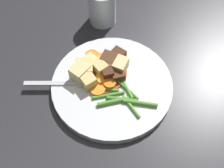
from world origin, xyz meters
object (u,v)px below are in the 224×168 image
object	(u,v)px
carrot_slice_0	(92,56)
potato_chunk_3	(91,62)
dinner_plate	(112,86)
potato_chunk_0	(88,81)
meat_chunk_1	(118,75)
carrot_slice_3	(101,63)
meat_chunk_3	(109,60)
potato_chunk_1	(100,68)
carrot_slice_1	(110,84)
carrot_slice_4	(99,58)
meat_chunk_2	(111,65)
meat_chunk_4	(108,73)
carrot_slice_2	(98,90)
meat_chunk_0	(117,56)
carrot_slice_5	(102,79)
potato_chunk_2	(120,66)
potato_chunk_5	(84,68)
potato_chunk_4	(80,72)
fork	(68,83)
water_glass	(102,6)

from	to	relation	value
carrot_slice_0	potato_chunk_3	world-z (taller)	potato_chunk_3
dinner_plate	potato_chunk_0	xyz separation A→B (m)	(0.02, 0.05, 0.02)
meat_chunk_1	dinner_plate	bearing A→B (deg)	114.04
dinner_plate	carrot_slice_3	bearing A→B (deg)	-1.72
dinner_plate	meat_chunk_3	size ratio (longest dim) A/B	7.78
potato_chunk_1	carrot_slice_1	bearing A→B (deg)	-176.47
carrot_slice_4	meat_chunk_2	world-z (taller)	meat_chunk_2
potato_chunk_0	potato_chunk_3	xyz separation A→B (m)	(0.04, -0.03, -0.00)
carrot_slice_4	meat_chunk_4	size ratio (longest dim) A/B	1.19
carrot_slice_2	dinner_plate	bearing A→B (deg)	-85.25
potato_chunk_1	meat_chunk_3	bearing A→B (deg)	-71.94
carrot_slice_4	meat_chunk_0	size ratio (longest dim) A/B	0.90
carrot_slice_5	meat_chunk_3	distance (m)	0.05
carrot_slice_0	meat_chunk_2	xyz separation A→B (m)	(-0.05, -0.02, 0.01)
potato_chunk_1	potato_chunk_2	size ratio (longest dim) A/B	0.88
potato_chunk_1	potato_chunk_3	world-z (taller)	potato_chunk_1
carrot_slice_0	potato_chunk_5	size ratio (longest dim) A/B	0.81
potato_chunk_4	meat_chunk_2	world-z (taller)	potato_chunk_4
fork	carrot_slice_1	bearing A→B (deg)	-120.16
potato_chunk_0	potato_chunk_4	distance (m)	0.03
potato_chunk_5	meat_chunk_1	size ratio (longest dim) A/B	1.35
potato_chunk_5	potato_chunk_3	bearing A→B (deg)	-64.81
meat_chunk_0	fork	world-z (taller)	meat_chunk_0
meat_chunk_0	fork	xyz separation A→B (m)	(-0.01, 0.12, -0.01)
meat_chunk_3	meat_chunk_4	distance (m)	0.03
potato_chunk_2	potato_chunk_4	world-z (taller)	potato_chunk_4
meat_chunk_1	meat_chunk_3	size ratio (longest dim) A/B	0.84
potato_chunk_3	carrot_slice_1	bearing A→B (deg)	-169.27
potato_chunk_0	potato_chunk_3	size ratio (longest dim) A/B	0.98
potato_chunk_5	fork	size ratio (longest dim) A/B	0.23
meat_chunk_3	fork	size ratio (longest dim) A/B	0.20
carrot_slice_4	meat_chunk_1	distance (m)	0.07
dinner_plate	potato_chunk_5	bearing A→B (deg)	35.39
dinner_plate	potato_chunk_2	bearing A→B (deg)	-52.93
potato_chunk_2	potato_chunk_0	bearing A→B (deg)	93.69
dinner_plate	carrot_slice_1	xyz separation A→B (m)	(-0.00, 0.01, 0.01)
carrot_slice_1	meat_chunk_3	world-z (taller)	meat_chunk_3
potato_chunk_4	meat_chunk_0	xyz separation A→B (m)	(0.00, -0.09, -0.00)
carrot_slice_1	potato_chunk_3	distance (m)	0.07
carrot_slice_3	meat_chunk_3	world-z (taller)	meat_chunk_3
potato_chunk_1	meat_chunk_0	distance (m)	0.05
carrot_slice_3	meat_chunk_3	size ratio (longest dim) A/B	0.93
carrot_slice_1	carrot_slice_2	world-z (taller)	carrot_slice_1
meat_chunk_1	carrot_slice_4	bearing A→B (deg)	12.50
carrot_slice_3	carrot_slice_5	world-z (taller)	same
carrot_slice_0	carrot_slice_3	bearing A→B (deg)	-158.56
carrot_slice_1	meat_chunk_1	bearing A→B (deg)	-67.49
meat_chunk_2	water_glass	distance (m)	0.17
potato_chunk_1	meat_chunk_4	bearing A→B (deg)	-154.80
potato_chunk_0	fork	xyz separation A→B (m)	(0.02, 0.04, -0.01)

